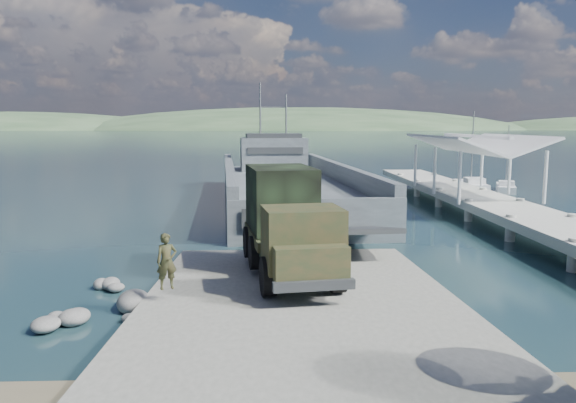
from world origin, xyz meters
The scene contains 10 objects.
ground centered at (0.00, 0.00, 0.00)m, with size 1400.00×1400.00×0.00m, color #1C3A45.
boat_ramp centered at (0.00, -1.00, 0.25)m, with size 10.00×18.00×0.50m, color slate.
shoreline_rocks centered at (-6.20, 0.50, 0.00)m, with size 3.20×5.60×0.90m, color #5B5B59, non-canonical shape.
distant_headlands centered at (50.00, 560.00, 0.00)m, with size 1000.00×240.00×48.00m, color #304B2F, non-canonical shape.
pier centered at (13.00, 18.77, 1.60)m, with size 6.40×44.00×6.10m.
landing_craft centered at (0.34, 24.31, 0.86)m, with size 11.29×35.83×10.49m.
military_truck centered at (-0.31, 2.67, 2.39)m, with size 3.65×8.48×3.81m.
soldier centered at (-4.16, -0.78, 1.37)m, with size 0.64×0.42×1.75m, color #24331C.
sailboat_near centered at (20.13, 30.87, 0.32)m, with size 3.07×5.14×6.03m.
sailboat_far centered at (17.39, 31.89, 0.39)m, with size 2.25×6.10×7.27m.
Camera 1 is at (-1.05, -17.79, 5.97)m, focal length 35.00 mm.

